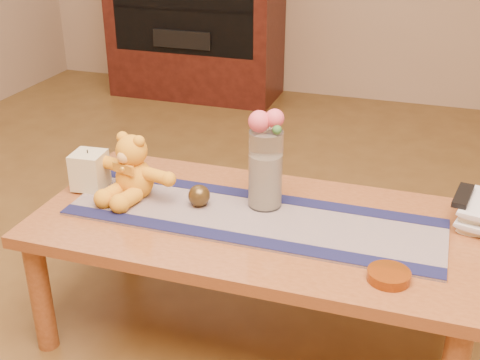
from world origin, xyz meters
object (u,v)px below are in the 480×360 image
(bronze_ball, at_px, (199,196))
(book_bottom, at_px, (460,215))
(teddy_bear, at_px, (134,166))
(pillar_candle, at_px, (90,170))
(glass_vase, at_px, (265,169))
(tv_remote, at_px, (463,196))
(amber_dish, at_px, (389,276))

(bronze_ball, distance_m, book_bottom, 0.84)
(teddy_bear, height_order, pillar_candle, teddy_bear)
(pillar_candle, bearing_deg, bronze_ball, -1.51)
(teddy_bear, distance_m, pillar_candle, 0.18)
(glass_vase, bearing_deg, bronze_ball, -161.19)
(book_bottom, bearing_deg, teddy_bear, -163.54)
(pillar_candle, xyz_separation_m, glass_vase, (0.62, 0.06, 0.07))
(tv_remote, xyz_separation_m, amber_dish, (-0.18, -0.41, -0.07))
(glass_vase, height_order, amber_dish, glass_vase)
(book_bottom, distance_m, tv_remote, 0.08)
(pillar_candle, bearing_deg, glass_vase, 5.46)
(teddy_bear, xyz_separation_m, book_bottom, (1.06, 0.19, -0.10))
(glass_vase, xyz_separation_m, bronze_ball, (-0.20, -0.07, -0.09))
(teddy_bear, height_order, book_bottom, teddy_bear)
(glass_vase, distance_m, amber_dish, 0.54)
(teddy_bear, height_order, bronze_ball, teddy_bear)
(pillar_candle, bearing_deg, teddy_bear, -1.06)
(teddy_bear, distance_m, glass_vase, 0.45)
(pillar_candle, relative_size, book_bottom, 0.58)
(teddy_bear, xyz_separation_m, amber_dish, (0.87, -0.23, -0.10))
(pillar_candle, distance_m, glass_vase, 0.62)
(teddy_bear, relative_size, amber_dish, 2.66)
(tv_remote, distance_m, amber_dish, 0.45)
(teddy_bear, bearing_deg, book_bottom, 22.71)
(bronze_ball, distance_m, amber_dish, 0.68)
(teddy_bear, height_order, glass_vase, glass_vase)
(teddy_bear, relative_size, pillar_candle, 2.41)
(teddy_bear, bearing_deg, bronze_ball, 10.87)
(bronze_ball, height_order, book_bottom, bronze_ball)
(amber_dish, bearing_deg, glass_vase, 145.57)
(pillar_candle, distance_m, book_bottom, 1.25)
(book_bottom, relative_size, tv_remote, 1.39)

